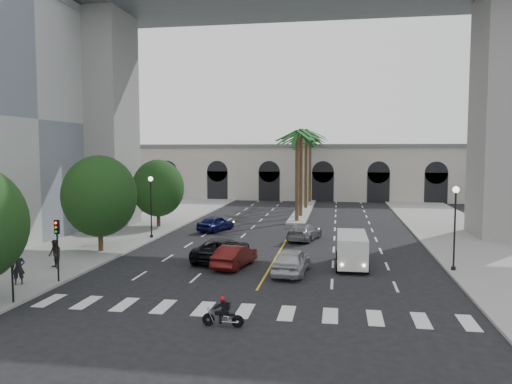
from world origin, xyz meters
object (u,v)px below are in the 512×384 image
object	(u,v)px
traffic_signal_near	(11,255)
car_a	(291,261)
lamp_post_left_far	(151,202)
car_d	(304,232)
pedestrian_a	(19,268)
cargo_van	(352,249)
lamp_post_right	(455,221)
car_b	(235,256)
car_e	(216,223)
pedestrian_b	(55,254)
traffic_signal_far	(57,240)
motorcycle_rider	(224,313)
car_c	(222,249)

from	to	relation	value
traffic_signal_near	car_a	world-z (taller)	traffic_signal_near
lamp_post_left_far	car_d	size ratio (longest dim) A/B	1.11
car_d	pedestrian_a	bearing A→B (deg)	63.76
cargo_van	car_a	bearing A→B (deg)	-147.05
lamp_post_right	car_b	size ratio (longest dim) A/B	1.21
lamp_post_right	car_a	world-z (taller)	lamp_post_right
traffic_signal_near	car_e	size ratio (longest dim) A/B	0.85
car_b	car_d	world-z (taller)	car_b
car_a	pedestrian_a	distance (m)	15.59
pedestrian_b	car_d	bearing A→B (deg)	77.13
lamp_post_left_far	traffic_signal_far	world-z (taller)	lamp_post_left_far
lamp_post_right	cargo_van	size ratio (longest dim) A/B	1.07
motorcycle_rider	pedestrian_b	xyz separation A→B (m)	(-12.79, 8.09, 0.45)
cargo_van	traffic_signal_near	bearing A→B (deg)	-146.85
car_a	lamp_post_left_far	bearing A→B (deg)	-32.84
car_e	car_a	bearing A→B (deg)	140.10
traffic_signal_near	cargo_van	bearing A→B (deg)	33.46
motorcycle_rider	lamp_post_left_far	bearing A→B (deg)	120.99
motorcycle_rider	car_a	world-z (taller)	car_a
lamp_post_left_far	pedestrian_a	xyz separation A→B (m)	(-1.71, -15.44, -2.15)
traffic_signal_far	cargo_van	size ratio (longest dim) A/B	0.73
traffic_signal_near	car_b	bearing A→B (deg)	46.78
car_c	car_d	xyz separation A→B (m)	(5.07, 8.73, -0.08)
car_d	car_e	world-z (taller)	car_e
cargo_van	car_e	bearing A→B (deg)	133.74
traffic_signal_far	car_a	distance (m)	13.67
car_a	car_e	distance (m)	17.32
motorcycle_rider	car_a	distance (m)	9.88
car_c	car_d	size ratio (longest dim) A/B	1.17
car_b	cargo_van	xyz separation A→B (m)	(7.47, 1.30, 0.46)
lamp_post_left_far	cargo_van	distance (m)	18.37
car_c	pedestrian_b	bearing A→B (deg)	33.82
car_c	car_e	distance (m)	12.63
car_c	traffic_signal_far	bearing A→B (deg)	52.61
car_b	car_e	bearing A→B (deg)	-60.49
traffic_signal_far	car_b	world-z (taller)	traffic_signal_far
lamp_post_right	pedestrian_a	xyz separation A→B (m)	(-24.51, -7.44, -2.15)
pedestrian_a	car_c	bearing A→B (deg)	12.96
car_a	cargo_van	bearing A→B (deg)	-141.75
lamp_post_right	traffic_signal_far	distance (m)	23.62
motorcycle_rider	pedestrian_a	distance (m)	13.35
car_a	car_b	distance (m)	3.94
motorcycle_rider	car_d	bearing A→B (deg)	86.70
traffic_signal_far	pedestrian_b	size ratio (longest dim) A/B	2.03
car_e	car_d	bearing A→B (deg)	178.82
car_e	traffic_signal_near	bearing A→B (deg)	100.32
traffic_signal_near	traffic_signal_far	xyz separation A→B (m)	(0.00, 4.00, 0.00)
car_c	pedestrian_b	world-z (taller)	pedestrian_b
pedestrian_b	traffic_signal_far	bearing A→B (deg)	-20.61
car_b	cargo_van	world-z (taller)	cargo_van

